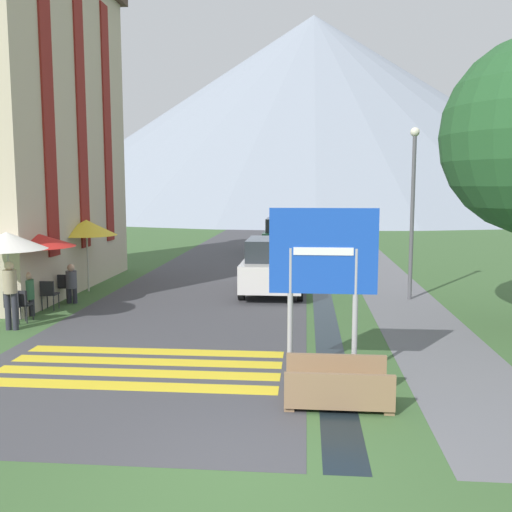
# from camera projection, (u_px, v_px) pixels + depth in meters

# --- Properties ---
(ground_plane) EXTENTS (160.00, 160.00, 0.00)m
(ground_plane) POSITION_uv_depth(u_px,v_px,m) (292.00, 261.00, 26.81)
(ground_plane) COLOR #3D6033
(road) EXTENTS (6.40, 60.00, 0.01)m
(road) POSITION_uv_depth(u_px,v_px,m) (257.00, 240.00, 36.91)
(road) COLOR #424247
(road) RESTS_ON ground_plane
(footpath) EXTENTS (2.20, 60.00, 0.01)m
(footpath) POSITION_uv_depth(u_px,v_px,m) (352.00, 241.00, 36.38)
(footpath) COLOR slate
(footpath) RESTS_ON ground_plane
(drainage_channel) EXTENTS (0.60, 60.00, 0.00)m
(drainage_channel) POSITION_uv_depth(u_px,v_px,m) (314.00, 241.00, 36.59)
(drainage_channel) COLOR black
(drainage_channel) RESTS_ON ground_plane
(crosswalk_marking) EXTENTS (5.44, 2.54, 0.01)m
(crosswalk_marking) POSITION_uv_depth(u_px,v_px,m) (142.00, 367.00, 11.08)
(crosswalk_marking) COLOR yellow
(crosswalk_marking) RESTS_ON ground_plane
(mountain_distant) EXTENTS (83.36, 83.36, 27.98)m
(mountain_distant) POSITION_uv_depth(u_px,v_px,m) (313.00, 114.00, 83.85)
(mountain_distant) COLOR gray
(mountain_distant) RESTS_ON ground_plane
(hotel_building) EXTENTS (5.71, 9.43, 11.53)m
(hotel_building) POSITION_uv_depth(u_px,v_px,m) (4.00, 104.00, 18.96)
(hotel_building) COLOR #BCAD93
(hotel_building) RESTS_ON ground_plane
(road_sign) EXTENTS (1.94, 0.11, 3.12)m
(road_sign) POSITION_uv_depth(u_px,v_px,m) (323.00, 266.00, 10.24)
(road_sign) COLOR #9E9EA3
(road_sign) RESTS_ON ground_plane
(footbridge) EXTENTS (1.70, 1.10, 0.65)m
(footbridge) POSITION_uv_depth(u_px,v_px,m) (337.00, 389.00, 9.27)
(footbridge) COLOR #846647
(footbridge) RESTS_ON ground_plane
(parked_car_near) EXTENTS (1.98, 3.98, 1.82)m
(parked_car_near) POSITION_uv_depth(u_px,v_px,m) (273.00, 266.00, 18.58)
(parked_car_near) COLOR silver
(parked_car_near) RESTS_ON ground_plane
(parked_car_far) EXTENTS (1.74, 4.12, 1.82)m
(parked_car_far) POSITION_uv_depth(u_px,v_px,m) (280.00, 235.00, 30.03)
(parked_car_far) COLOR #28663D
(parked_car_far) RESTS_ON ground_plane
(cafe_chair_near_left) EXTENTS (0.40, 0.40, 0.85)m
(cafe_chair_near_left) POSITION_uv_depth(u_px,v_px,m) (13.00, 304.00, 14.55)
(cafe_chair_near_left) COLOR #232328
(cafe_chair_near_left) RESTS_ON ground_plane
(cafe_chair_far_right) EXTENTS (0.40, 0.40, 0.85)m
(cafe_chair_far_right) POSITION_uv_depth(u_px,v_px,m) (62.00, 285.00, 17.28)
(cafe_chair_far_right) COLOR #232328
(cafe_chair_far_right) RESTS_ON ground_plane
(cafe_chair_near_right) EXTENTS (0.40, 0.40, 0.85)m
(cafe_chair_near_right) POSITION_uv_depth(u_px,v_px,m) (22.00, 303.00, 14.67)
(cafe_chair_near_right) COLOR #232328
(cafe_chair_near_right) RESTS_ON ground_plane
(cafe_chair_middle) EXTENTS (0.40, 0.40, 0.85)m
(cafe_chair_middle) POSITION_uv_depth(u_px,v_px,m) (49.00, 292.00, 16.10)
(cafe_chair_middle) COLOR #232328
(cafe_chair_middle) RESTS_ON ground_plane
(cafe_umbrella_front_white) EXTENTS (1.92, 1.92, 2.39)m
(cafe_umbrella_front_white) POSITION_uv_depth(u_px,v_px,m) (7.00, 241.00, 13.97)
(cafe_umbrella_front_white) COLOR #B7B2A8
(cafe_umbrella_front_white) RESTS_ON ground_plane
(cafe_umbrella_middle_red) EXTENTS (2.17, 2.17, 2.20)m
(cafe_umbrella_middle_red) POSITION_uv_depth(u_px,v_px,m) (36.00, 240.00, 15.96)
(cafe_umbrella_middle_red) COLOR #B7B2A8
(cafe_umbrella_middle_red) RESTS_ON ground_plane
(cafe_umbrella_rear_yellow) EXTENTS (1.99, 1.99, 2.40)m
(cafe_umbrella_rear_yellow) POSITION_uv_depth(u_px,v_px,m) (86.00, 228.00, 18.80)
(cafe_umbrella_rear_yellow) COLOR #B7B2A8
(cafe_umbrella_rear_yellow) RESTS_ON ground_plane
(person_standing_terrace) EXTENTS (0.32, 0.32, 1.70)m
(person_standing_terrace) POSITION_uv_depth(u_px,v_px,m) (10.00, 290.00, 13.84)
(person_standing_terrace) COLOR #282833
(person_standing_terrace) RESTS_ON ground_plane
(person_seated_near) EXTENTS (0.32, 0.32, 1.20)m
(person_seated_near) POSITION_uv_depth(u_px,v_px,m) (28.00, 292.00, 15.40)
(person_seated_near) COLOR #282833
(person_seated_near) RESTS_ON ground_plane
(person_seated_far) EXTENTS (0.32, 0.32, 1.19)m
(person_seated_far) POSITION_uv_depth(u_px,v_px,m) (71.00, 282.00, 17.04)
(person_seated_far) COLOR #282833
(person_seated_far) RESTS_ON ground_plane
(streetlamp) EXTENTS (0.28, 0.28, 5.25)m
(streetlamp) POSITION_uv_depth(u_px,v_px,m) (413.00, 199.00, 17.35)
(streetlamp) COLOR #515156
(streetlamp) RESTS_ON ground_plane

